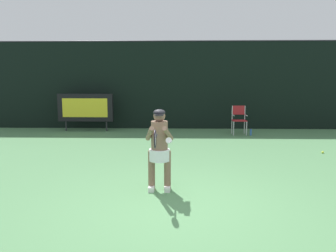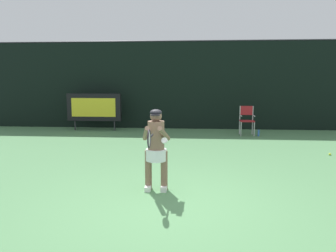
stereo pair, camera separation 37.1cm
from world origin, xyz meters
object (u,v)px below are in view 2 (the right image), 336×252
object	(u,v)px
umpire_chair	(247,119)
scoreboard	(94,107)
tennis_ball_loose	(330,154)
water_bottle	(259,133)
tennis_player	(156,146)
tennis_racket	(149,139)

from	to	relation	value
umpire_chair	scoreboard	bearing A→B (deg)	174.30
scoreboard	tennis_ball_loose	world-z (taller)	scoreboard
water_bottle	tennis_ball_loose	world-z (taller)	water_bottle
tennis_player	tennis_ball_loose	world-z (taller)	tennis_player
tennis_ball_loose	water_bottle	bearing A→B (deg)	115.27
tennis_player	tennis_ball_loose	bearing A→B (deg)	35.46
scoreboard	umpire_chair	distance (m)	6.05
umpire_chair	tennis_ball_loose	world-z (taller)	umpire_chair
tennis_racket	tennis_ball_loose	distance (m)	5.99
scoreboard	water_bottle	world-z (taller)	scoreboard
tennis_racket	scoreboard	bearing A→B (deg)	94.92
tennis_player	scoreboard	bearing A→B (deg)	115.82
tennis_racket	umpire_chair	bearing A→B (deg)	50.28
tennis_player	umpire_chair	bearing A→B (deg)	67.17
water_bottle	tennis_racket	bearing A→B (deg)	-114.63
tennis_player	tennis_ball_loose	size ratio (longest dim) A/B	22.56
scoreboard	water_bottle	xyz separation A→B (m)	(6.42, -0.84, -0.82)
umpire_chair	tennis_racket	xyz separation A→B (m)	(-2.69, -7.00, 0.49)
tennis_ball_loose	tennis_racket	bearing A→B (deg)	-139.36
water_bottle	tennis_ball_loose	distance (m)	3.23
umpire_chair	tennis_racket	bearing A→B (deg)	-111.04
water_bottle	tennis_ball_loose	bearing A→B (deg)	-64.73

